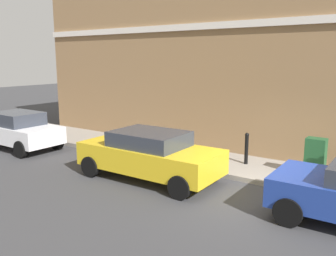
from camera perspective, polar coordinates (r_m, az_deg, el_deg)
The scene contains 7 objects.
ground at distance 9.84m, azimuth 13.90°, elevation -10.49°, with size 80.00×80.00×0.00m, color #38383A.
sidewalk at distance 14.46m, azimuth -5.74°, elevation -2.98°, with size 2.38×30.00×0.15m, color gray.
corner_building at distance 17.05m, azimuth 6.54°, elevation 12.36°, with size 6.43×13.93×7.96m.
car_yellow at distance 10.67m, azimuth -2.96°, elevation -4.14°, with size 1.94×4.32×1.45m.
car_white at distance 15.51m, azimuth -22.77°, elevation -0.26°, with size 1.79×3.94×1.46m.
utility_cabinet at distance 11.28m, azimuth 22.29°, elevation -4.59°, with size 0.46×0.61×1.15m.
bollard_near_cabinet at distance 11.98m, azimuth 12.34°, elevation -3.01°, with size 0.14×0.14×1.04m.
Camera 1 is at (-8.61, -3.18, 3.54)m, focal length 38.45 mm.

